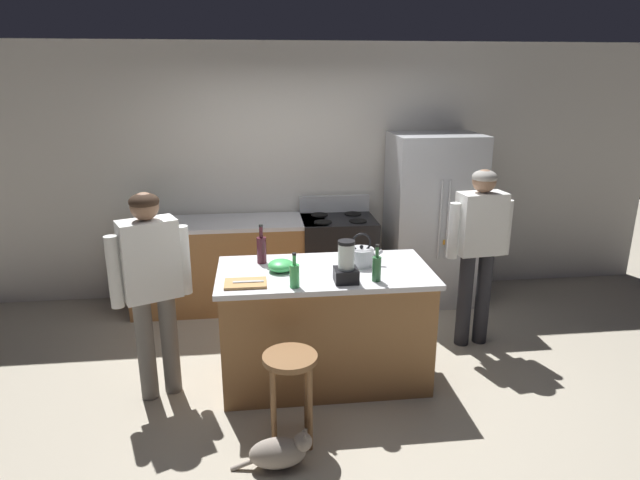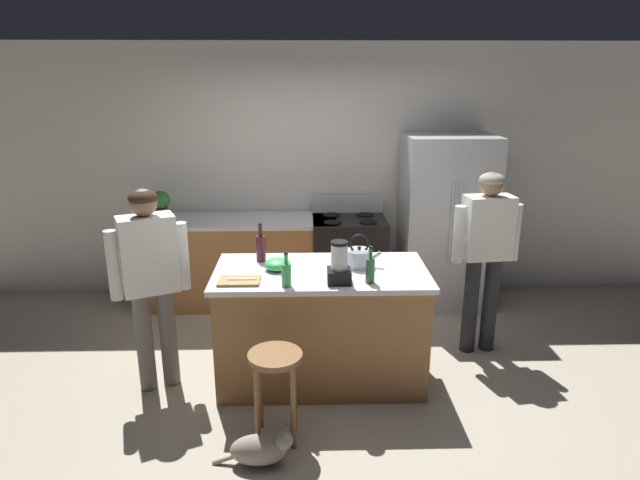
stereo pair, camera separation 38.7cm
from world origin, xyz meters
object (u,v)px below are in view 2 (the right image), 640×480
object	(u,v)px
blender_appliance	(339,265)
cutting_board	(239,281)
kitchen_island	(321,325)
bottle_soda	(286,274)
potted_plant	(161,203)
stove_range	(349,260)
person_by_island_left	(150,272)
bottle_olive_oil	(370,269)
bottle_wine	(261,247)
chef_knife	(242,279)
cat	(261,449)
bar_stool	(275,373)
mixing_bowl	(278,264)
tea_kettle	(359,257)
refrigerator	(445,222)
person_by_sink_right	(486,246)

from	to	relation	value
blender_appliance	cutting_board	size ratio (longest dim) A/B	1.04
kitchen_island	bottle_soda	size ratio (longest dim) A/B	6.43
potted_plant	bottle_soda	world-z (taller)	potted_plant
stove_range	person_by_island_left	size ratio (longest dim) A/B	0.70
bottle_olive_oil	bottle_wine	world-z (taller)	bottle_wine
person_by_island_left	chef_knife	xyz separation A→B (m)	(0.70, -0.15, -0.01)
kitchen_island	stove_range	bearing A→B (deg)	77.54
bottle_wine	cat	bearing A→B (deg)	-86.84
blender_appliance	cutting_board	world-z (taller)	blender_appliance
blender_appliance	bottle_soda	xyz separation A→B (m)	(-0.38, -0.06, -0.04)
bar_stool	cutting_board	xyz separation A→B (m)	(-0.28, 0.52, 0.45)
cutting_board	kitchen_island	bearing A→B (deg)	21.32
bottle_olive_oil	mixing_bowl	xyz separation A→B (m)	(-0.68, 0.28, -0.06)
bar_stool	chef_knife	world-z (taller)	chef_knife
stove_range	tea_kettle	size ratio (longest dim) A/B	4.04
person_by_island_left	bar_stool	distance (m)	1.26
person_by_island_left	mixing_bowl	distance (m)	0.95
refrigerator	mixing_bowl	size ratio (longest dim) A/B	8.87
person_by_sink_right	cat	xyz separation A→B (m)	(-1.82, -1.46, -0.87)
bar_stool	tea_kettle	size ratio (longest dim) A/B	2.31
cat	cutting_board	xyz separation A→B (m)	(-0.19, 0.78, 0.84)
bottle_wine	tea_kettle	xyz separation A→B (m)	(0.78, -0.16, -0.04)
person_by_island_left	bottle_wine	xyz separation A→B (m)	(0.81, 0.31, 0.09)
tea_kettle	chef_knife	xyz separation A→B (m)	(-0.88, -0.30, -0.06)
tea_kettle	bottle_wine	bearing A→B (deg)	168.55
tea_kettle	cutting_board	size ratio (longest dim) A/B	0.92
bottle_wine	cutting_board	size ratio (longest dim) A/B	1.05
bottle_olive_oil	blender_appliance	bearing A→B (deg)	178.24
person_by_island_left	chef_knife	size ratio (longest dim) A/B	7.25
kitchen_island	chef_knife	distance (m)	0.79
refrigerator	cat	distance (m)	3.16
kitchen_island	bar_stool	world-z (taller)	kitchen_island
bottle_soda	cutting_board	distance (m)	0.37
chef_knife	refrigerator	bearing A→B (deg)	42.49
stove_range	cat	bearing A→B (deg)	-106.32
kitchen_island	blender_appliance	xyz separation A→B (m)	(0.12, -0.26, 0.60)
person_by_island_left	bottle_soda	size ratio (longest dim) A/B	6.23
bottle_wine	chef_knife	xyz separation A→B (m)	(-0.10, -0.46, -0.09)
kitchen_island	mixing_bowl	size ratio (longest dim) A/B	8.13
bar_stool	blender_appliance	bearing A→B (deg)	48.15
bar_stool	cat	world-z (taller)	bar_stool
person_by_island_left	person_by_sink_right	xyz separation A→B (m)	(2.70, 0.52, 0.02)
person_by_sink_right	blender_appliance	size ratio (longest dim) A/B	5.17
person_by_sink_right	cutting_board	distance (m)	2.13
potted_plant	mixing_bowl	world-z (taller)	potted_plant
potted_plant	tea_kettle	world-z (taller)	potted_plant
potted_plant	chef_knife	size ratio (longest dim) A/B	1.36
blender_appliance	cutting_board	distance (m)	0.73
chef_knife	mixing_bowl	bearing A→B (deg)	45.66
chef_knife	stove_range	bearing A→B (deg)	62.86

